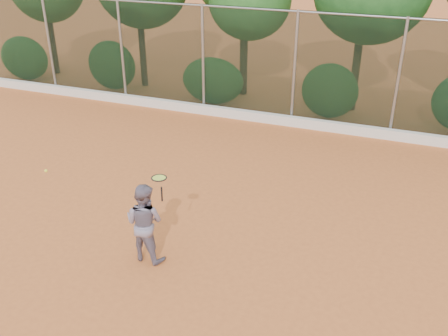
% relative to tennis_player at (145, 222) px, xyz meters
% --- Properties ---
extents(ground, '(80.00, 80.00, 0.00)m').
position_rel_tennis_player_xyz_m(ground, '(0.91, 0.79, -0.80)').
color(ground, '#C0632D').
rests_on(ground, ground).
extents(concrete_curb, '(24.00, 0.20, 0.30)m').
position_rel_tennis_player_xyz_m(concrete_curb, '(0.91, 7.61, -0.65)').
color(concrete_curb, silver).
rests_on(concrete_curb, ground).
extents(tennis_player, '(0.82, 0.66, 1.59)m').
position_rel_tennis_player_xyz_m(tennis_player, '(0.00, 0.00, 0.00)').
color(tennis_player, slate).
rests_on(tennis_player, ground).
extents(chainlink_fence, '(24.09, 0.09, 3.50)m').
position_rel_tennis_player_xyz_m(chainlink_fence, '(0.91, 7.79, 1.06)').
color(chainlink_fence, black).
rests_on(chainlink_fence, ground).
extents(tennis_racket, '(0.31, 0.31, 0.50)m').
position_rel_tennis_player_xyz_m(tennis_racket, '(0.46, -0.15, 1.06)').
color(tennis_racket, black).
rests_on(tennis_racket, ground).
extents(tennis_ball_in_flight, '(0.06, 0.06, 0.06)m').
position_rel_tennis_player_xyz_m(tennis_ball_in_flight, '(-2.10, -0.01, 0.70)').
color(tennis_ball_in_flight, '#F8FA38').
rests_on(tennis_ball_in_flight, ground).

